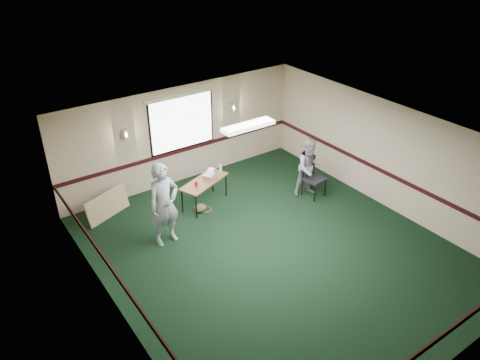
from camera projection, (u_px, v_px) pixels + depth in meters
ground at (274, 251)px, 10.36m from camera, size 8.00×8.00×0.00m
room_shell at (220, 152)px, 11.10m from camera, size 8.00×8.02×8.00m
folding_table at (204, 183)px, 11.73m from camera, size 1.47×1.01×0.68m
projector at (209, 176)px, 11.83m from camera, size 0.39×0.37×0.10m
game_console at (211, 170)px, 12.15m from camera, size 0.26×0.25×0.05m
red_cup at (196, 184)px, 11.46m from camera, size 0.08×0.08×0.13m
water_bottle at (221, 168)px, 12.06m from camera, size 0.07×0.07×0.22m
duffel_bag at (200, 208)px, 11.67m from camera, size 0.32×0.24×0.22m
cable_coil at (206, 209)px, 11.81m from camera, size 0.36×0.36×0.01m
folded_table at (108, 205)px, 11.41m from camera, size 1.22×0.63×0.63m
conference_chair at (312, 174)px, 12.18m from camera, size 0.56×0.58×1.03m
person_left at (164, 204)px, 10.19m from camera, size 0.76×0.53×1.97m
person_right at (310, 168)px, 12.08m from camera, size 0.92×0.80×1.60m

